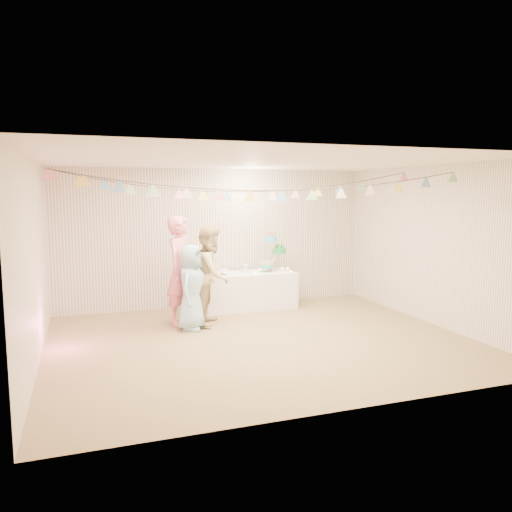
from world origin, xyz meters
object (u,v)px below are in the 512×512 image
object	(u,v)px
table	(246,291)
person_adult_b	(211,275)
cake_stand	(273,249)
person_adult_a	(181,270)
person_child	(191,287)

from	to	relation	value
table	person_adult_b	bearing A→B (deg)	-136.55
cake_stand	person_adult_a	world-z (taller)	person_adult_a
table	person_adult_a	distance (m)	1.60
cake_stand	person_adult_b	bearing A→B (deg)	-148.37
cake_stand	person_child	bearing A→B (deg)	-148.18
cake_stand	person_adult_b	size ratio (longest dim) A/B	0.42
cake_stand	person_adult_b	xyz separation A→B (m)	(-1.42, -0.88, -0.28)
person_adult_b	person_child	world-z (taller)	person_adult_b
person_adult_b	table	bearing A→B (deg)	-19.97
person_adult_b	person_child	distance (m)	0.48
table	person_adult_a	world-z (taller)	person_adult_a
person_adult_a	person_child	world-z (taller)	person_adult_a
cake_stand	person_adult_a	xyz separation A→B (m)	(-1.89, -0.73, -0.20)
person_adult_a	person_adult_b	world-z (taller)	person_adult_a
person_adult_a	person_child	bearing A→B (deg)	-131.21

